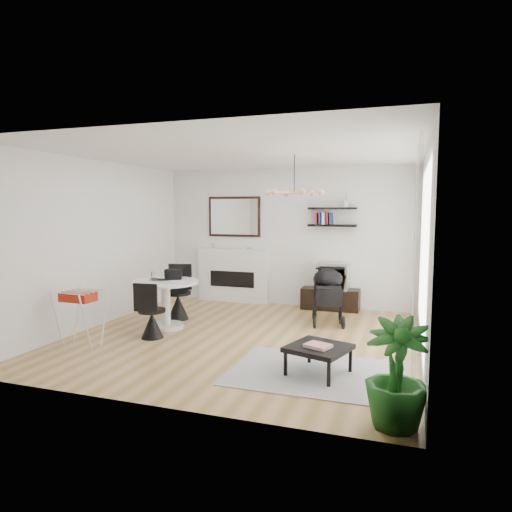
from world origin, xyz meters
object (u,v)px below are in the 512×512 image
(tv_console, at_px, (330,299))
(drying_rack, at_px, (81,317))
(crt_tv, at_px, (333,276))
(stroller, at_px, (328,297))
(fireplace, at_px, (233,269))
(coffee_table, at_px, (319,349))
(potted_plant, at_px, (396,373))
(dining_table, at_px, (166,297))

(tv_console, xyz_separation_m, drying_rack, (-2.92, -3.41, 0.21))
(crt_tv, distance_m, stroller, 1.04)
(fireplace, height_order, tv_console, fireplace)
(coffee_table, distance_m, potted_plant, 1.38)
(potted_plant, bearing_deg, stroller, 108.99)
(dining_table, bearing_deg, crt_tv, 42.79)
(crt_tv, relative_size, stroller, 0.57)
(drying_rack, distance_m, potted_plant, 4.38)
(tv_console, relative_size, potted_plant, 1.11)
(coffee_table, bearing_deg, dining_table, 154.89)
(dining_table, bearing_deg, stroller, 25.54)
(tv_console, bearing_deg, coffee_table, -82.73)
(fireplace, height_order, crt_tv, fireplace)
(fireplace, bearing_deg, dining_table, -96.54)
(crt_tv, relative_size, drying_rack, 0.73)
(fireplace, xyz_separation_m, stroller, (2.15, -1.14, -0.25))
(tv_console, bearing_deg, dining_table, -136.53)
(potted_plant, bearing_deg, drying_rack, 165.66)
(drying_rack, xyz_separation_m, stroller, (3.05, 2.39, 0.02))
(fireplace, distance_m, coffee_table, 4.35)
(tv_console, distance_m, stroller, 1.05)
(potted_plant, bearing_deg, dining_table, 147.26)
(tv_console, xyz_separation_m, stroller, (0.13, -1.01, 0.23))
(crt_tv, distance_m, potted_plant, 4.67)
(tv_console, distance_m, dining_table, 3.17)
(tv_console, relative_size, stroller, 1.07)
(dining_table, distance_m, stroller, 2.68)
(fireplace, bearing_deg, coffee_table, -55.38)
(tv_console, height_order, drying_rack, drying_rack)
(fireplace, relative_size, coffee_table, 2.69)
(stroller, bearing_deg, fireplace, 139.26)
(coffee_table, height_order, potted_plant, potted_plant)
(fireplace, distance_m, drying_rack, 3.65)
(drying_rack, distance_m, coffee_table, 3.36)
(stroller, xyz_separation_m, potted_plant, (1.20, -3.48, 0.05))
(potted_plant, bearing_deg, crt_tv, 105.85)
(stroller, distance_m, potted_plant, 3.68)
(dining_table, bearing_deg, tv_console, 43.47)
(coffee_table, bearing_deg, crt_tv, 96.44)
(tv_console, distance_m, crt_tv, 0.46)
(tv_console, relative_size, coffee_table, 1.35)
(potted_plant, bearing_deg, tv_console, 106.44)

